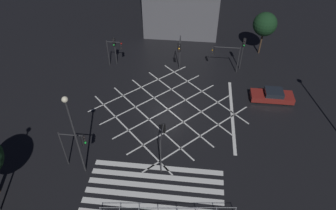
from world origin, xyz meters
TOP-DOWN VIEW (x-y plane):
  - ground_plane at (0.00, 0.00)m, footprint 200.00×200.00m
  - road_markings at (0.39, -5.77)m, footprint 16.13×20.20m
  - traffic_light_nw_cross at (-7.19, 7.66)m, footprint 0.36×0.39m
  - traffic_light_ne_cross at (7.75, 8.19)m, footprint 0.36×0.39m
  - traffic_light_nw_main at (-6.99, 7.33)m, footprint 1.87×0.36m
  - traffic_light_median_south at (0.28, -6.63)m, footprint 0.36×2.20m
  - traffic_light_ne_main at (5.57, 7.47)m, footprint 3.18×0.36m
  - traffic_light_sw_main at (-6.50, -7.79)m, footprint 2.13×0.36m
  - traffic_light_median_north at (0.58, 6.44)m, footprint 0.36×1.94m
  - street_lamp_east at (-5.95, -8.32)m, footprint 0.44×0.44m
  - street_tree_far at (10.50, 12.32)m, footprint 2.89×2.89m
  - waiting_car at (10.68, 2.68)m, footprint 4.39×1.75m
  - pedestrian_railing at (1.26, -11.52)m, footprint 9.62×1.10m

SIDE VIEW (x-z plane):
  - ground_plane at x=0.00m, z-range 0.00..0.00m
  - road_markings at x=0.39m, z-range 0.00..0.01m
  - waiting_car at x=10.68m, z-range -0.04..1.22m
  - pedestrian_railing at x=1.26m, z-range 0.15..1.20m
  - traffic_light_nw_main at x=-6.99m, z-range 0.76..4.15m
  - traffic_light_ne_main at x=5.57m, z-range 0.83..4.24m
  - traffic_light_nw_cross at x=-7.19m, z-range 0.77..4.31m
  - traffic_light_median_south at x=0.28m, z-range 0.87..4.61m
  - traffic_light_sw_main at x=-6.50m, z-range 0.86..4.62m
  - traffic_light_ne_cross at x=7.75m, z-range 0.88..4.99m
  - traffic_light_median_north at x=0.58m, z-range 1.01..5.48m
  - street_tree_far at x=10.50m, z-range 1.26..6.70m
  - street_lamp_east at x=-5.95m, z-range 1.24..9.08m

